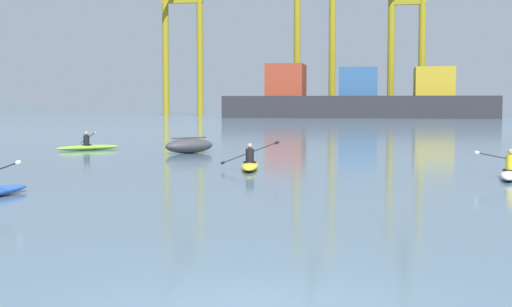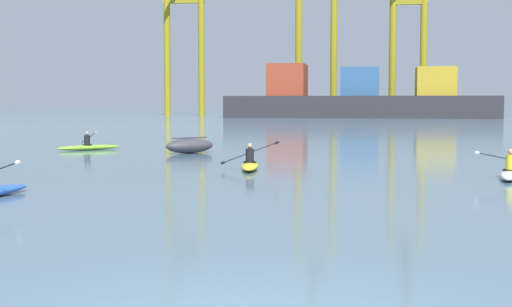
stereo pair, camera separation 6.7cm
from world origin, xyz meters
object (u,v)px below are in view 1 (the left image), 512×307
Objects in this scene: gantry_crane_east_mid at (407,24)px; capsized_dinghy at (189,146)px; gantry_crane_west at (181,21)px; kayak_lime at (88,147)px; kayak_white at (510,173)px; container_barge at (358,100)px; gantry_crane_west_mid at (315,12)px; kayak_yellow at (250,165)px.

gantry_crane_east_mid reaches higher than capsized_dinghy.
kayak_lime is (21.05, -94.87, -17.08)m from gantry_crane_west.
kayak_lime is (-18.83, 10.81, 0.00)m from kayak_white.
gantry_crane_west_mid is (-7.95, 12.37, 15.28)m from container_barge.
kayak_yellow is (4.33, -7.81, -0.18)m from capsized_dinghy.
container_barge reaches higher than kayak_lime.
gantry_crane_east_mid reaches higher than kayak_white.
gantry_crane_east_mid is 12.20× the size of capsized_dinghy.
gantry_crane_east_mid is at bearing 84.73° from kayak_yellow.
gantry_crane_west_mid is 104.11m from kayak_yellow.
kayak_lime is (-5.68, 1.33, -0.18)m from capsized_dinghy.
gantry_crane_west is 1.05× the size of gantry_crane_east_mid.
kayak_white is at bearing -90.29° from gantry_crane_east_mid.
gantry_crane_west is at bearing 102.51° from kayak_lime.
gantry_crane_west reaches higher than capsized_dinghy.
gantry_crane_east_mid is (40.40, -2.84, -1.43)m from gantry_crane_west.
container_barge is 81.68m from kayak_lime.
kayak_white is (7.37, -91.64, -2.69)m from container_barge.
kayak_lime reaches higher than kayak_white.
capsized_dinghy is 0.77× the size of kayak_yellow.
container_barge is 91.97m from kayak_white.
container_barge is 14.84× the size of kayak_lime.
kayak_yellow is at bearing -90.92° from container_barge.
container_barge is 1.29× the size of gantry_crane_east_mid.
kayak_lime is 0.82× the size of kayak_yellow.
gantry_crane_west_mid is at bearing 87.85° from kayak_lime.
gantry_crane_east_mid is 11.51× the size of kayak_lime.
gantry_crane_west is at bearing 106.63° from kayak_yellow.
kayak_white is (13.15, -9.48, -0.18)m from capsized_dinghy.
capsized_dinghy is at bearing -13.20° from kayak_lime.
kayak_yellow is at bearing -42.41° from kayak_lime.
container_barge is 21.20m from gantry_crane_west_mid.
gantry_crane_west is 101.27m from capsized_dinghy.
kayak_white is 1.22× the size of kayak_lime.
gantry_crane_west is 12.08× the size of kayak_lime.
gantry_crane_east_mid is 104.02m from kayak_white.
kayak_lime is at bearing -77.49° from gantry_crane_west.
gantry_crane_west_mid reaches higher than container_barge.
kayak_lime is at bearing 166.80° from capsized_dinghy.
gantry_crane_west_mid reaches higher than kayak_white.
gantry_crane_west is 9.90× the size of kayak_yellow.
kayak_white is (15.32, -104.01, -17.97)m from gantry_crane_west_mid.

